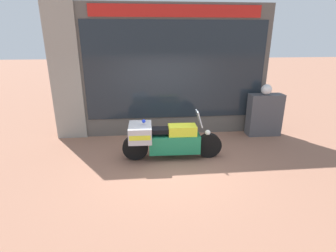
{
  "coord_description": "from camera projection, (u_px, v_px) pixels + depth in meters",
  "views": [
    {
      "loc": [
        -0.61,
        -5.83,
        2.92
      ],
      "look_at": [
        0.03,
        0.59,
        0.68
      ],
      "focal_mm": 28.0,
      "sensor_mm": 36.0,
      "label": 1
    }
  ],
  "objects": [
    {
      "name": "shop_building",
      "position": [
        149.0,
        72.0,
        7.71
      ],
      "size": [
        6.32,
        0.55,
        3.78
      ],
      "color": "#56514C",
      "rests_on": "ground"
    },
    {
      "name": "window_display",
      "position": [
        173.0,
        117.0,
        8.28
      ],
      "size": [
        5.02,
        0.3,
        2.0
      ],
      "color": "slate",
      "rests_on": "ground"
    },
    {
      "name": "paramedic_motorcycle",
      "position": [
        164.0,
        139.0,
        6.4
      ],
      "size": [
        2.46,
        0.78,
        1.22
      ],
      "rotation": [
        0.0,
        0.0,
        -0.02
      ],
      "color": "black",
      "rests_on": "ground"
    },
    {
      "name": "ground_plane",
      "position": [
        169.0,
        160.0,
        6.49
      ],
      "size": [
        60.0,
        60.0,
        0.0
      ],
      "primitive_type": "plane",
      "color": "#8E604C"
    },
    {
      "name": "utility_cabinet",
      "position": [
        264.0,
        115.0,
        7.95
      ],
      "size": [
        1.0,
        0.41,
        1.27
      ],
      "primitive_type": "cube",
      "color": "#4C4C51",
      "rests_on": "ground"
    },
    {
      "name": "white_helmet",
      "position": [
        267.0,
        89.0,
        7.64
      ],
      "size": [
        0.31,
        0.31,
        0.31
      ],
      "primitive_type": "sphere",
      "color": "white",
      "rests_on": "utility_cabinet"
    }
  ]
}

